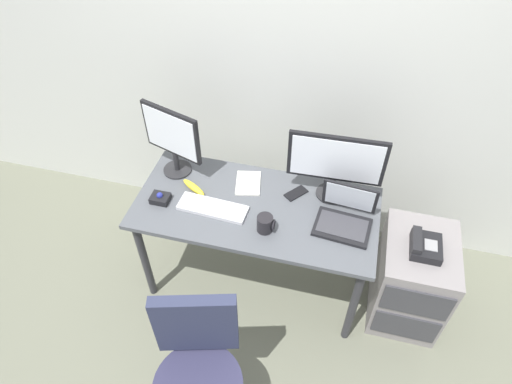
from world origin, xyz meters
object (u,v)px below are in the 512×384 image
monitor_main (336,162)px  trackball_mouse (160,198)px  banana (194,187)px  file_cabinet (411,279)px  keyboard (213,208)px  desk_phone (425,246)px  coffee_mug (265,224)px  office_chair (200,379)px  monitor_side (172,137)px  laptop (345,216)px  cell_phone (296,193)px  paper_notepad (248,183)px

monitor_main → trackball_mouse: size_ratio=5.03×
trackball_mouse → banana: bearing=40.5°
file_cabinet → monitor_main: size_ratio=1.17×
monitor_main → keyboard: (-0.65, -0.29, -0.25)m
desk_phone → keyboard: bearing=-175.9°
desk_phone → monitor_main: (-0.57, 0.20, 0.33)m
trackball_mouse → coffee_mug: bearing=-5.5°
banana → keyboard: bearing=-37.6°
monitor_main → coffee_mug: size_ratio=5.43×
monitor_main → office_chair: bearing=-112.4°
office_chair → trackball_mouse: 1.04m
monitor_side → keyboard: size_ratio=1.11×
office_chair → laptop: (0.57, 0.94, 0.37)m
keyboard → banana: size_ratio=2.19×
laptop → cell_phone: (-0.31, 0.16, -0.05)m
keyboard → laptop: size_ratio=1.25×
desk_phone → coffee_mug: bearing=-169.6°
file_cabinet → cell_phone: bearing=169.8°
keyboard → paper_notepad: bearing=60.2°
banana → monitor_main: bearing=11.5°
coffee_mug → banana: 0.54m
laptop → trackball_mouse: 1.09m
file_cabinet → monitor_side: bearing=174.1°
office_chair → cell_phone: office_chair is taller
monitor_main → paper_notepad: 0.57m
monitor_side → paper_notepad: 0.54m
file_cabinet → banana: 1.46m
file_cabinet → laptop: 0.67m
trackball_mouse → paper_notepad: bearing=29.7°
office_chair → banana: 1.09m
monitor_main → banana: 0.87m
paper_notepad → cell_phone: bearing=-2.3°
coffee_mug → monitor_side: bearing=152.7°
desk_phone → office_chair: (-1.04, -0.93, -0.25)m
keyboard → trackball_mouse: size_ratio=3.79×
paper_notepad → cell_phone: (0.30, -0.01, -0.00)m
desk_phone → office_chair: bearing=-138.0°
desk_phone → trackball_mouse: (-1.55, -0.10, 0.09)m
monitor_main → trackball_mouse: 1.05m
banana → office_chair: bearing=-70.3°
trackball_mouse → cell_phone: (0.77, 0.26, -0.02)m
paper_notepad → banana: bearing=-157.0°
office_chair → coffee_mug: bearing=79.0°
desk_phone → banana: size_ratio=1.05×
monitor_side → coffee_mug: size_ratio=4.56×
keyboard → banana: 0.21m
coffee_mug → desk_phone: bearing=10.4°
keyboard → file_cabinet: bearing=4.8°
office_chair → keyboard: bearing=102.4°
office_chair → banana: bearing=109.7°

